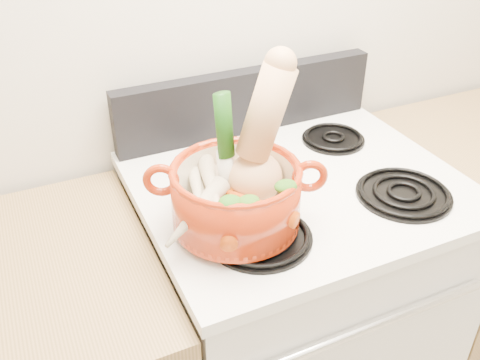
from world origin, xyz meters
name	(u,v)px	position (x,y,z in m)	size (l,w,h in m)	color
wall_back	(240,2)	(0.00, 1.75, 1.30)	(3.50, 0.02, 2.60)	beige
stove_body	(289,319)	(0.00, 1.40, 0.46)	(0.76, 0.65, 0.92)	silver
cooktop	(299,186)	(0.00, 1.40, 0.93)	(0.78, 0.67, 0.03)	white
control_backsplash	(247,101)	(0.00, 1.70, 1.04)	(0.76, 0.05, 0.18)	black
oven_handle	(374,325)	(0.00, 1.06, 0.78)	(0.02, 0.02, 0.60)	silver
burner_front_left	(260,235)	(-0.19, 1.24, 0.96)	(0.22, 0.22, 0.02)	black
burner_front_right	(404,193)	(0.19, 1.24, 0.96)	(0.22, 0.22, 0.02)	black
burner_back_left	(206,168)	(-0.19, 1.54, 0.96)	(0.17, 0.17, 0.02)	black
burner_back_right	(333,138)	(0.19, 1.54, 0.96)	(0.17, 0.17, 0.02)	black
dutch_oven	(236,196)	(-0.22, 1.29, 1.03)	(0.27, 0.27, 0.13)	#A02609
pot_handle_left	(161,180)	(-0.36, 1.35, 1.08)	(0.07, 0.07, 0.02)	#A02609
pot_handle_right	(310,176)	(-0.08, 1.24, 1.08)	(0.07, 0.07, 0.02)	#A02609
squash	(263,135)	(-0.15, 1.32, 1.15)	(0.13, 0.13, 0.30)	tan
leek	(226,148)	(-0.22, 1.35, 1.12)	(0.04, 0.04, 0.25)	beige
ginger	(229,178)	(-0.20, 1.38, 1.02)	(0.09, 0.06, 0.05)	tan
parsnip_0	(216,203)	(-0.26, 1.31, 1.02)	(0.04, 0.04, 0.23)	beige
parsnip_1	(201,199)	(-0.28, 1.33, 1.02)	(0.04, 0.04, 0.18)	beige
parsnip_2	(206,189)	(-0.26, 1.35, 1.03)	(0.04, 0.04, 0.17)	beige
parsnip_3	(195,212)	(-0.32, 1.27, 1.04)	(0.04, 0.04, 0.20)	beige
parsnip_4	(197,187)	(-0.28, 1.35, 1.04)	(0.04, 0.04, 0.19)	beige
parsnip_5	(213,191)	(-0.26, 1.31, 1.05)	(0.04, 0.04, 0.21)	beige
carrot_0	(229,218)	(-0.25, 1.25, 1.02)	(0.03, 0.03, 0.16)	#E0520B
carrot_1	(229,219)	(-0.26, 1.25, 1.02)	(0.03, 0.03, 0.16)	#BA3E09
carrot_2	(255,205)	(-0.20, 1.25, 1.03)	(0.04, 0.04, 0.19)	red
carrot_3	(231,210)	(-0.25, 1.26, 1.03)	(0.03, 0.03, 0.14)	#D3610A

